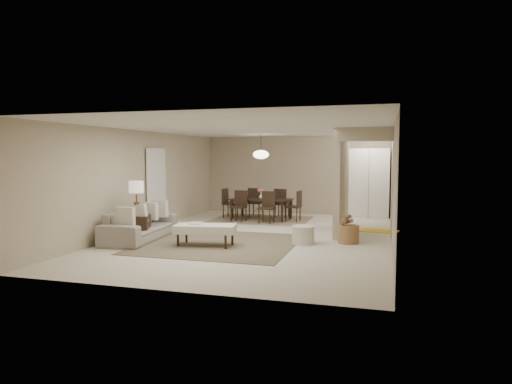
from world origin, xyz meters
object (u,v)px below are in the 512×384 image
(side_table, at_px, (137,228))
(wicker_basket, at_px, (348,234))
(pantry_cabinet, at_px, (369,183))
(round_pouf, at_px, (303,235))
(ottoman_bench, at_px, (205,229))
(dining_table, at_px, (261,209))
(sofa, at_px, (140,225))

(side_table, bearing_deg, wicker_basket, 13.46)
(pantry_cabinet, height_order, round_pouf, pantry_cabinet)
(ottoman_bench, height_order, side_table, side_table)
(ottoman_bench, xyz_separation_m, side_table, (-1.65, 0.08, -0.08))
(pantry_cabinet, bearing_deg, dining_table, -154.58)
(sofa, height_order, dining_table, sofa)
(sofa, bearing_deg, side_table, -171.67)
(side_table, height_order, round_pouf, side_table)
(sofa, height_order, round_pouf, sofa)
(side_table, bearing_deg, sofa, 103.08)
(round_pouf, xyz_separation_m, dining_table, (-1.86, 3.31, 0.12))
(pantry_cabinet, xyz_separation_m, dining_table, (-3.03, -1.44, -0.74))
(dining_table, bearing_deg, round_pouf, -54.42)
(sofa, distance_m, wicker_basket, 4.63)
(side_table, xyz_separation_m, wicker_basket, (4.50, 1.08, -0.09))
(ottoman_bench, bearing_deg, wicker_basket, 12.06)
(pantry_cabinet, relative_size, round_pouf, 4.25)
(round_pouf, xyz_separation_m, wicker_basket, (0.93, 0.35, 0.00))
(wicker_basket, relative_size, dining_table, 0.26)
(wicker_basket, distance_m, dining_table, 4.06)
(ottoman_bench, relative_size, wicker_basket, 2.95)
(pantry_cabinet, xyz_separation_m, side_table, (-4.75, -5.48, -0.76))
(dining_table, bearing_deg, sofa, -108.49)
(sofa, xyz_separation_m, wicker_basket, (4.55, 0.86, -0.14))
(pantry_cabinet, relative_size, side_table, 3.66)
(pantry_cabinet, xyz_separation_m, round_pouf, (-1.18, -4.75, -0.86))
(ottoman_bench, distance_m, side_table, 1.65)
(ottoman_bench, xyz_separation_m, wicker_basket, (2.85, 1.16, -0.17))
(dining_table, bearing_deg, side_table, -106.72)
(ottoman_bench, height_order, dining_table, dining_table)
(pantry_cabinet, xyz_separation_m, ottoman_bench, (-3.10, -5.56, -0.69))
(round_pouf, bearing_deg, pantry_cabinet, 76.09)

